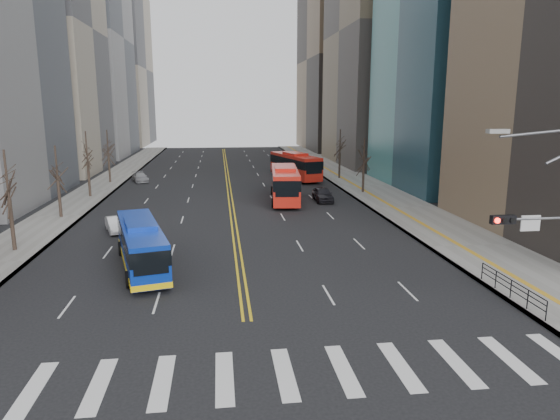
{
  "coord_description": "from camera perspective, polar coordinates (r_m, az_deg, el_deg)",
  "views": [
    {
      "loc": [
        -1.19,
        -17.75,
        10.34
      ],
      "look_at": [
        2.63,
        13.32,
        3.79
      ],
      "focal_mm": 32.0,
      "sensor_mm": 36.0,
      "label": 1
    }
  ],
  "objects": [
    {
      "name": "car_silver",
      "position": [
        71.84,
        -15.69,
        3.62
      ],
      "size": [
        3.05,
        4.71,
        1.27
      ],
      "primitive_type": "imported",
      "rotation": [
        0.0,
        0.0,
        0.32
      ],
      "color": "gray",
      "rests_on": "ground"
    },
    {
      "name": "car_white",
      "position": [
        43.86,
        -18.25,
        -1.57
      ],
      "size": [
        2.5,
        4.05,
        1.26
      ],
      "primitive_type": "imported",
      "rotation": [
        0.0,
        0.0,
        0.33
      ],
      "color": "silver",
      "rests_on": "ground"
    },
    {
      "name": "red_bus_near",
      "position": [
        55.18,
        0.56,
        3.26
      ],
      "size": [
        3.93,
        12.31,
        3.81
      ],
      "color": "red",
      "rests_on": "ground"
    },
    {
      "name": "pedestrian_railing",
      "position": [
        29.91,
        24.9,
        -7.87
      ],
      "size": [
        0.06,
        6.06,
        1.02
      ],
      "color": "black",
      "rests_on": "sidewalk_right"
    },
    {
      "name": "signal_mast",
      "position": [
        25.37,
        29.37,
        -2.21
      ],
      "size": [
        5.37,
        0.37,
        9.39
      ],
      "color": "slate",
      "rests_on": "ground"
    },
    {
      "name": "street_trees",
      "position": [
        52.92,
        -13.53,
        5.57
      ],
      "size": [
        35.2,
        47.2,
        7.6
      ],
      "color": "#30241D",
      "rests_on": "ground"
    },
    {
      "name": "sidewalk_right",
      "position": [
        66.27,
        9.47,
        2.75
      ],
      "size": [
        7.0,
        130.0,
        0.15
      ],
      "primitive_type": "cube",
      "color": "gray",
      "rests_on": "ground"
    },
    {
      "name": "car_dark_far",
      "position": [
        99.02,
        0.98,
        6.2
      ],
      "size": [
        2.54,
        4.73,
        1.26
      ],
      "primitive_type": "imported",
      "rotation": [
        0.0,
        0.0,
        -0.1
      ],
      "color": "black",
      "rests_on": "ground"
    },
    {
      "name": "blue_bus",
      "position": [
        33.39,
        -15.59,
        -3.71
      ],
      "size": [
        4.78,
        10.93,
        3.15
      ],
      "color": "#0A2DA3",
      "rests_on": "ground"
    },
    {
      "name": "sidewalk_left",
      "position": [
        65.4,
        -20.46,
        2.05
      ],
      "size": [
        5.0,
        130.0,
        0.15
      ],
      "primitive_type": "cube",
      "color": "gray",
      "rests_on": "ground"
    },
    {
      "name": "red_bus_far",
      "position": [
        71.75,
        1.74,
        5.24
      ],
      "size": [
        6.01,
        12.37,
        3.8
      ],
      "color": "red",
      "rests_on": "ground"
    },
    {
      "name": "car_dark_mid",
      "position": [
        55.17,
        4.9,
        1.81
      ],
      "size": [
        1.91,
        4.63,
        1.57
      ],
      "primitive_type": "imported",
      "rotation": [
        0.0,
        0.0,
        -0.01
      ],
      "color": "black",
      "rests_on": "ground"
    },
    {
      "name": "office_towers",
      "position": [
        87.33,
        -6.48,
        20.7
      ],
      "size": [
        83.0,
        134.0,
        58.0
      ],
      "color": "gray",
      "rests_on": "ground"
    },
    {
      "name": "crosswalk",
      "position": [
        20.57,
        -2.89,
        -18.34
      ],
      "size": [
        26.7,
        4.0,
        0.01
      ],
      "color": "silver",
      "rests_on": "ground"
    },
    {
      "name": "centerline",
      "position": [
        73.49,
        -6.02,
        3.68
      ],
      "size": [
        0.55,
        100.0,
        0.01
      ],
      "color": "gold",
      "rests_on": "ground"
    },
    {
      "name": "ground",
      "position": [
        20.58,
        -2.89,
        -18.36
      ],
      "size": [
        220.0,
        220.0,
        0.0
      ],
      "primitive_type": "plane",
      "color": "black"
    }
  ]
}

